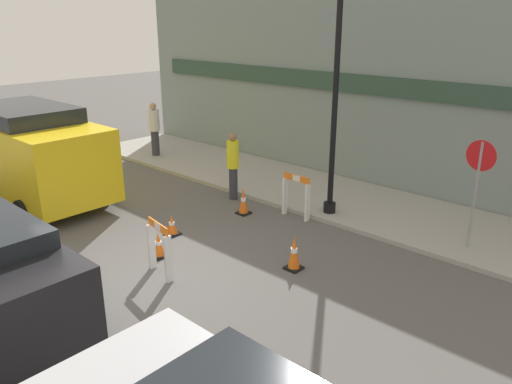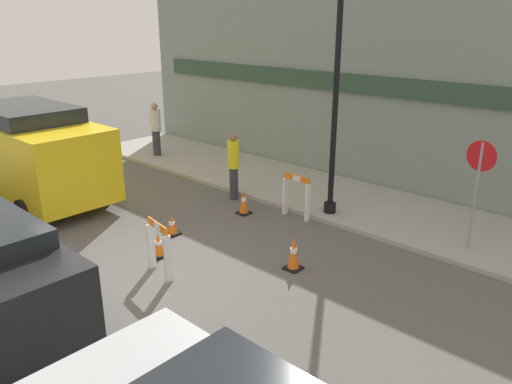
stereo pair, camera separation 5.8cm
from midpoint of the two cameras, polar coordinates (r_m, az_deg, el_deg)
ground_plane at (r=9.43m, az=-13.54°, el=-9.73°), size 60.00×60.00×0.00m
sidewalk_slab at (r=13.33m, az=8.30°, el=-0.36°), size 18.00×3.05×0.11m
storefront_facade at (r=14.03m, az=12.67°, el=11.74°), size 18.00×0.22×5.50m
streetlamp_post at (r=11.26m, az=9.41°, el=13.86°), size 0.44×0.44×5.24m
stop_sign at (r=10.51m, az=24.19°, el=1.52°), size 0.60×0.12×2.21m
barricade_0 at (r=9.27m, az=-10.85°, el=-6.25°), size 0.73×0.25×1.05m
barricade_1 at (r=11.74m, az=4.77°, el=-0.37°), size 0.74×0.14×1.05m
traffic_cone_0 at (r=11.04m, az=-9.43°, el=-3.78°), size 0.30×0.30×0.45m
traffic_cone_1 at (r=9.42m, az=4.50°, el=-7.00°), size 0.30×0.30×0.68m
traffic_cone_2 at (r=10.09m, az=-10.93°, el=-5.99°), size 0.30×0.30×0.51m
traffic_cone_3 at (r=11.99m, az=-1.28°, el=-1.11°), size 0.30×0.30×0.64m
person_worker at (r=12.80m, az=-2.45°, el=3.25°), size 0.43×0.43×1.76m
person_pedestrian at (r=17.00m, az=-11.31°, el=7.25°), size 0.37×0.37×1.76m
work_van at (r=14.16m, az=-24.44°, el=4.61°), size 5.47×2.23×2.42m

